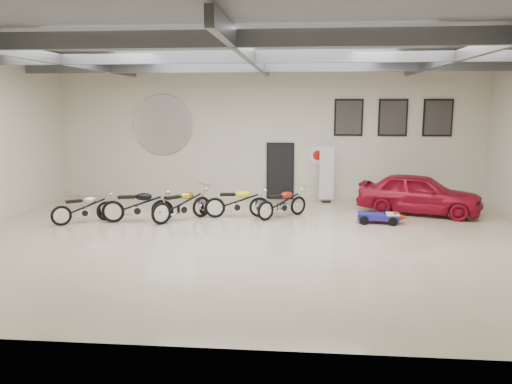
# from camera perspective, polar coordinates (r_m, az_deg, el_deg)

# --- Properties ---
(floor) EXTENTS (16.00, 12.00, 0.01)m
(floor) POSITION_cam_1_polar(r_m,az_deg,el_deg) (13.36, -0.46, -5.54)
(floor) COLOR beige
(floor) RESTS_ON ground
(ceiling) EXTENTS (16.00, 12.00, 0.01)m
(ceiling) POSITION_cam_1_polar(r_m,az_deg,el_deg) (12.95, -0.49, 16.30)
(ceiling) COLOR slate
(ceiling) RESTS_ON back_wall
(back_wall) EXTENTS (16.00, 0.02, 5.00)m
(back_wall) POSITION_cam_1_polar(r_m,az_deg,el_deg) (18.88, 1.30, 6.71)
(back_wall) COLOR beige
(back_wall) RESTS_ON floor
(ceiling_beams) EXTENTS (15.80, 11.80, 0.32)m
(ceiling_beams) POSITION_cam_1_polar(r_m,az_deg,el_deg) (12.92, -0.49, 15.20)
(ceiling_beams) COLOR #53555A
(ceiling_beams) RESTS_ON ceiling
(door) EXTENTS (0.92, 0.08, 2.10)m
(door) POSITION_cam_1_polar(r_m,az_deg,el_deg) (18.94, 2.79, 2.31)
(door) COLOR black
(door) RESTS_ON back_wall
(logo_plaque) EXTENTS (2.30, 0.06, 1.16)m
(logo_plaque) POSITION_cam_1_polar(r_m,az_deg,el_deg) (19.50, -10.62, 7.53)
(logo_plaque) COLOR silver
(logo_plaque) RESTS_ON back_wall
(poster_left) EXTENTS (1.05, 0.08, 1.35)m
(poster_left) POSITION_cam_1_polar(r_m,az_deg,el_deg) (18.86, 10.54, 8.37)
(poster_left) COLOR black
(poster_left) RESTS_ON back_wall
(poster_mid) EXTENTS (1.05, 0.08, 1.35)m
(poster_mid) POSITION_cam_1_polar(r_m,az_deg,el_deg) (19.07, 15.37, 8.20)
(poster_mid) COLOR black
(poster_mid) RESTS_ON back_wall
(poster_right) EXTENTS (1.05, 0.08, 1.35)m
(poster_right) POSITION_cam_1_polar(r_m,az_deg,el_deg) (19.42, 20.07, 7.98)
(poster_right) COLOR black
(poster_right) RESTS_ON back_wall
(oil_sign) EXTENTS (0.72, 0.10, 0.72)m
(oil_sign) POSITION_cam_1_polar(r_m,az_deg,el_deg) (18.86, 7.07, 4.20)
(oil_sign) COLOR white
(oil_sign) RESTS_ON back_wall
(banner_stand) EXTENTS (0.58, 0.33, 2.01)m
(banner_stand) POSITION_cam_1_polar(r_m,az_deg,el_deg) (18.52, 8.07, 1.89)
(banner_stand) COLOR white
(banner_stand) RESTS_ON floor
(motorcycle_silver) EXTENTS (1.88, 1.59, 0.99)m
(motorcycle_silver) POSITION_cam_1_polar(r_m,az_deg,el_deg) (16.03, -19.07, -1.66)
(motorcycle_silver) COLOR silver
(motorcycle_silver) RESTS_ON floor
(motorcycle_black) EXTENTS (2.21, 1.06, 1.11)m
(motorcycle_black) POSITION_cam_1_polar(r_m,az_deg,el_deg) (15.70, -13.38, -1.40)
(motorcycle_black) COLOR silver
(motorcycle_black) RESTS_ON floor
(motorcycle_gold) EXTENTS (1.92, 1.97, 1.09)m
(motorcycle_gold) POSITION_cam_1_polar(r_m,az_deg,el_deg) (15.61, -8.47, -1.32)
(motorcycle_gold) COLOR silver
(motorcycle_gold) RESTS_ON floor
(motorcycle_yellow) EXTENTS (2.09, 0.92, 1.05)m
(motorcycle_yellow) POSITION_cam_1_polar(r_m,az_deg,el_deg) (15.91, -2.17, -1.08)
(motorcycle_yellow) COLOR silver
(motorcycle_yellow) RESTS_ON floor
(motorcycle_red) EXTENTS (1.83, 1.73, 1.00)m
(motorcycle_red) POSITION_cam_1_polar(r_m,az_deg,el_deg) (15.89, 3.03, -1.19)
(motorcycle_red) COLOR silver
(motorcycle_red) RESTS_ON floor
(go_kart) EXTENTS (1.56, 0.82, 0.55)m
(go_kart) POSITION_cam_1_polar(r_m,az_deg,el_deg) (15.65, 14.27, -2.51)
(go_kart) COLOR navy
(go_kart) RESTS_ON floor
(vintage_car) EXTENTS (2.78, 4.24, 1.34)m
(vintage_car) POSITION_cam_1_polar(r_m,az_deg,el_deg) (17.35, 18.14, -0.15)
(vintage_car) COLOR maroon
(vintage_car) RESTS_ON floor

